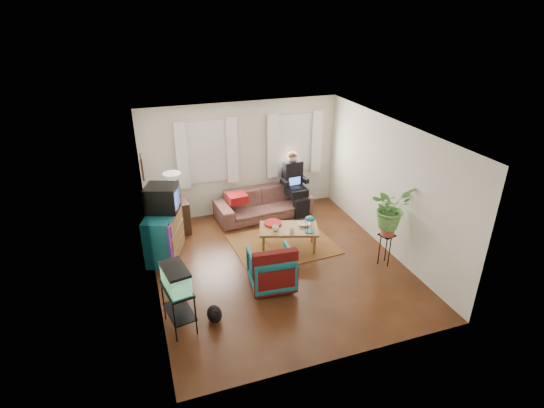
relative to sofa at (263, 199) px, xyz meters
name	(u,v)px	position (x,y,z in m)	size (l,w,h in m)	color
floor	(279,265)	(-0.35, -2.05, -0.43)	(4.50, 5.00, 0.01)	#4F2B14
ceiling	(280,132)	(-0.35, -2.05, 2.17)	(4.50, 5.00, 0.01)	white
wall_back	(242,159)	(-0.35, 0.45, 0.87)	(4.50, 0.01, 2.60)	silver
wall_front	(346,282)	(-0.35, -4.55, 0.87)	(4.50, 0.01, 2.60)	silver
wall_left	(149,222)	(-2.60, -2.05, 0.87)	(0.01, 5.00, 2.60)	silver
wall_right	(389,187)	(1.90, -2.05, 0.87)	(0.01, 5.00, 2.60)	silver
window_left	(207,152)	(-1.15, 0.43, 1.12)	(1.08, 0.04, 1.38)	white
window_right	(294,143)	(0.90, 0.43, 1.12)	(1.08, 0.04, 1.38)	white
curtains_left	(208,153)	(-1.15, 0.35, 1.12)	(1.36, 0.06, 1.50)	white
curtains_right	(295,144)	(0.90, 0.35, 1.12)	(1.36, 0.06, 1.50)	white
picture_frame	(142,167)	(-2.57, -1.20, 1.52)	(0.04, 0.32, 0.40)	#3D2616
area_rug	(283,244)	(-0.02, -1.38, -0.42)	(2.00, 1.60, 0.01)	brown
sofa	(263,199)	(0.00, 0.00, 0.00)	(2.18, 0.86, 0.85)	brown
seated_person	(294,185)	(0.78, 0.07, 0.22)	(0.55, 0.67, 1.30)	black
side_table	(176,217)	(-2.00, -0.15, -0.07)	(0.50, 0.50, 0.72)	#372214
table_lamp	(173,189)	(-2.00, -0.15, 0.60)	(0.37, 0.37, 0.66)	white
dresser	(164,234)	(-2.34, -1.02, 0.04)	(0.52, 1.05, 0.94)	#125B70
crt_tv	(162,198)	(-2.29, -0.93, 0.77)	(0.58, 0.52, 0.50)	black
aquarium_stand	(179,308)	(-2.35, -3.17, -0.07)	(0.35, 0.63, 0.71)	black
aquarium	(176,278)	(-2.35, -3.17, 0.47)	(0.32, 0.58, 0.37)	#7FD899
black_cat	(214,313)	(-1.83, -3.20, -0.28)	(0.23, 0.35, 0.30)	black
armchair	(271,267)	(-0.70, -2.61, -0.05)	(0.74, 0.69, 0.76)	#135E75
serape_throw	(276,269)	(-0.72, -2.91, 0.11)	(0.76, 0.18, 0.62)	#9E0A0A
coffee_table	(288,238)	(0.03, -1.56, -0.19)	(1.15, 0.63, 0.48)	brown
cup_a	(276,228)	(-0.25, -1.58, 0.10)	(0.13, 0.13, 0.10)	white
cup_b	(292,230)	(0.02, -1.75, 0.10)	(0.10, 0.10, 0.10)	beige
bowl	(304,224)	(0.36, -1.56, 0.08)	(0.23, 0.23, 0.06)	white
snack_tray	(273,223)	(-0.22, -1.31, 0.07)	(0.36, 0.36, 0.04)	#B21414
birdcage	(310,224)	(0.36, -1.83, 0.22)	(0.19, 0.19, 0.33)	#115B6B
plant_stand	(385,249)	(1.55, -2.66, -0.11)	(0.27, 0.27, 0.63)	black
potted_plant	(390,214)	(1.55, -2.66, 0.64)	(0.72, 0.63, 0.80)	#599947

